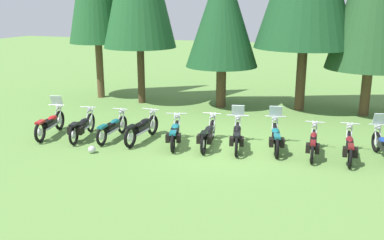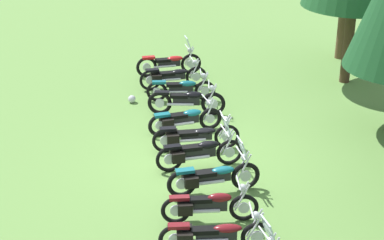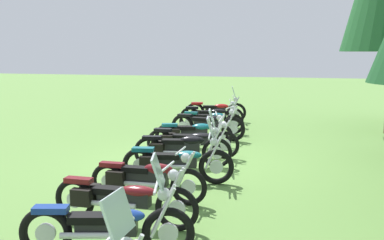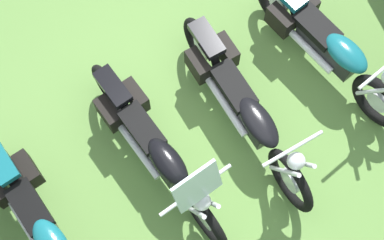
{
  "view_description": "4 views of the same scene",
  "coord_description": "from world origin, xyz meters",
  "px_view_note": "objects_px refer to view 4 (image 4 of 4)",
  "views": [
    {
      "loc": [
        3.51,
        -13.6,
        4.78
      ],
      "look_at": [
        -0.96,
        -0.39,
        1.0
      ],
      "focal_mm": 40.78,
      "sensor_mm": 36.0,
      "label": 1
    },
    {
      "loc": [
        14.48,
        -0.66,
        7.76
      ],
      "look_at": [
        -1.27,
        -0.05,
        0.56
      ],
      "focal_mm": 58.13,
      "sensor_mm": 36.0,
      "label": 2
    },
    {
      "loc": [
        9.86,
        2.95,
        2.61
      ],
      "look_at": [
        -1.19,
        -0.16,
        0.86
      ],
      "focal_mm": 40.53,
      "sensor_mm": 36.0,
      "label": 3
    },
    {
      "loc": [
        0.87,
        1.81,
        5.86
      ],
      "look_at": [
        0.09,
        0.08,
        0.87
      ],
      "focal_mm": 54.31,
      "sensor_mm": 36.0,
      "label": 4
    }
  ],
  "objects_px": {
    "motorcycle_5": "(242,104)",
    "motorcycle_6": "(154,148)",
    "motorcycle_7": "(42,226)",
    "motorcycle_4": "(326,44)"
  },
  "relations": [
    {
      "from": "motorcycle_4",
      "to": "motorcycle_5",
      "type": "relative_size",
      "value": 0.9
    },
    {
      "from": "motorcycle_4",
      "to": "motorcycle_5",
      "type": "distance_m",
      "value": 1.13
    },
    {
      "from": "motorcycle_5",
      "to": "motorcycle_6",
      "type": "distance_m",
      "value": 1.0
    },
    {
      "from": "motorcycle_6",
      "to": "motorcycle_7",
      "type": "xyz_separation_m",
      "value": [
        1.25,
        0.27,
        -0.02
      ]
    },
    {
      "from": "motorcycle_4",
      "to": "motorcycle_5",
      "type": "height_order",
      "value": "motorcycle_5"
    },
    {
      "from": "motorcycle_7",
      "to": "motorcycle_4",
      "type": "bearing_deg",
      "value": 88.92
    },
    {
      "from": "motorcycle_5",
      "to": "motorcycle_7",
      "type": "bearing_deg",
      "value": -87.2
    },
    {
      "from": "motorcycle_4",
      "to": "motorcycle_7",
      "type": "distance_m",
      "value": 3.4
    },
    {
      "from": "motorcycle_5",
      "to": "motorcycle_7",
      "type": "xyz_separation_m",
      "value": [
        2.24,
        0.35,
        0.02
      ]
    },
    {
      "from": "motorcycle_4",
      "to": "motorcycle_7",
      "type": "xyz_separation_m",
      "value": [
        3.35,
        0.6,
        0.02
      ]
    }
  ]
}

